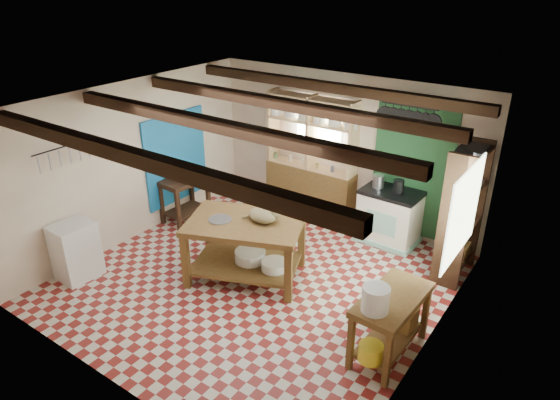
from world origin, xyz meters
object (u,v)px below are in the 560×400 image
Objects in this scene: stove at (389,216)px; prep_table at (185,199)px; white_cabinet at (76,251)px; work_table at (246,249)px; right_counter at (390,325)px; cat at (263,215)px.

stove reaches higher than prep_table.
prep_table is (-3.28, -1.38, -0.05)m from stove.
white_cabinet is (-0.02, -2.20, 0.02)m from prep_table.
prep_table is (-2.00, 0.79, -0.05)m from work_table.
prep_table reaches higher than right_counter.
cat is (-2.16, 0.45, 0.61)m from right_counter.
cat is at bearing 11.31° from work_table.
right_counter is at bearing -9.75° from prep_table.
prep_table is 0.73× the size of right_counter.
right_counter is 2.29m from cat.
work_table is 3.79× the size of cat.
stove is 2.35m from cat.
white_cabinet is at bearing -86.23° from prep_table.
right_counter is at bearing -64.21° from stove.
stove is 1.09× the size of white_cabinet.
work_table is at bearing -118.70° from stove.
stove is at bearing 49.80° from white_cabinet.
prep_table is at bearing 136.80° from work_table.
prep_table is 4.51m from right_counter.
right_counter is at bearing -29.21° from work_table.
prep_table is at bearing 168.61° from right_counter.
stove is 1.14× the size of prep_table.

